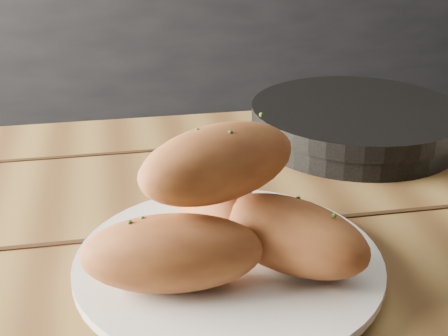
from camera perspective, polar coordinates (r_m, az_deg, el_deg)
counter at (r=2.61m, az=3.47°, el=11.39°), size 2.80×0.60×0.90m
plate at (r=0.52m, az=0.41°, el=-8.95°), size 0.25×0.25×0.02m
bread_rolls at (r=0.49m, az=-0.06°, el=-4.10°), size 0.23×0.21×0.12m
skillet at (r=0.80m, az=12.13°, el=4.10°), size 0.38×0.26×0.05m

